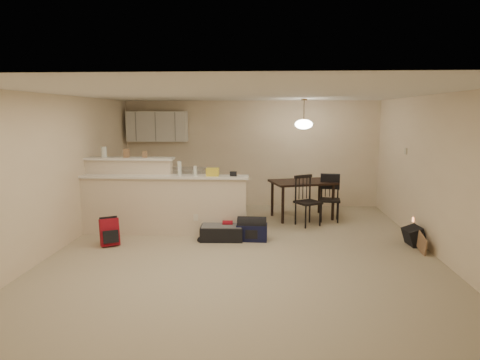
# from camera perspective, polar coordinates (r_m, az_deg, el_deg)

# --- Properties ---
(room) EXTENTS (7.00, 7.02, 2.50)m
(room) POSITION_cam_1_polar(r_m,az_deg,el_deg) (6.74, 0.51, 0.76)
(room) COLOR #BBAD90
(room) RESTS_ON ground
(breakfast_bar) EXTENTS (3.08, 0.58, 1.39)m
(breakfast_bar) POSITION_cam_1_polar(r_m,az_deg,el_deg) (8.08, -11.72, -2.69)
(breakfast_bar) COLOR beige
(breakfast_bar) RESTS_ON ground
(upper_cabinets) EXTENTS (1.40, 0.34, 0.70)m
(upper_cabinets) POSITION_cam_1_polar(r_m,az_deg,el_deg) (10.30, -10.98, 7.03)
(upper_cabinets) COLOR white
(upper_cabinets) RESTS_ON room
(kitchen_counter) EXTENTS (1.80, 0.60, 0.90)m
(kitchen_counter) POSITION_cam_1_polar(r_m,az_deg,el_deg) (10.27, -9.83, -1.08)
(kitchen_counter) COLOR white
(kitchen_counter) RESTS_ON ground
(thermostat) EXTENTS (0.02, 0.12, 0.12)m
(thermostat) POSITION_cam_1_polar(r_m,az_deg,el_deg) (8.66, 21.22, 3.63)
(thermostat) COLOR beige
(thermostat) RESTS_ON room
(jar) EXTENTS (0.10, 0.10, 0.20)m
(jar) POSITION_cam_1_polar(r_m,az_deg,el_deg) (8.37, -17.68, 3.58)
(jar) COLOR silver
(jar) RESTS_ON breakfast_bar
(cereal_box) EXTENTS (0.10, 0.07, 0.16)m
(cereal_box) POSITION_cam_1_polar(r_m,az_deg,el_deg) (8.23, -14.92, 3.47)
(cereal_box) COLOR #966E4D
(cereal_box) RESTS_ON breakfast_bar
(small_box) EXTENTS (0.08, 0.06, 0.12)m
(small_box) POSITION_cam_1_polar(r_m,az_deg,el_deg) (8.13, -12.59, 3.36)
(small_box) COLOR #966E4D
(small_box) RESTS_ON breakfast_bar
(bottle_a) EXTENTS (0.07, 0.07, 0.26)m
(bottle_a) POSITION_cam_1_polar(r_m,az_deg,el_deg) (7.78, -8.08, 1.54)
(bottle_a) COLOR silver
(bottle_a) RESTS_ON breakfast_bar
(bottle_b) EXTENTS (0.06, 0.06, 0.18)m
(bottle_b) POSITION_cam_1_polar(r_m,az_deg,el_deg) (7.73, -6.01, 1.23)
(bottle_b) COLOR silver
(bottle_b) RESTS_ON breakfast_bar
(bag_lump) EXTENTS (0.22, 0.18, 0.14)m
(bag_lump) POSITION_cam_1_polar(r_m,az_deg,el_deg) (7.69, -3.67, 1.07)
(bag_lump) COLOR #966E4D
(bag_lump) RESTS_ON breakfast_bar
(pouch) EXTENTS (0.12, 0.10, 0.08)m
(pouch) POSITION_cam_1_polar(r_m,az_deg,el_deg) (7.66, -0.90, 0.83)
(pouch) COLOR #966E4D
(pouch) RESTS_ON breakfast_bar
(dining_table) EXTENTS (1.46, 1.18, 0.79)m
(dining_table) POSITION_cam_1_polar(r_m,az_deg,el_deg) (9.10, 8.31, -0.74)
(dining_table) COLOR black
(dining_table) RESTS_ON ground
(pendant_lamp) EXTENTS (0.36, 0.36, 0.62)m
(pendant_lamp) POSITION_cam_1_polar(r_m,az_deg,el_deg) (8.97, 8.49, 7.42)
(pendant_lamp) COLOR brown
(pendant_lamp) RESTS_ON room
(dining_chair_near) EXTENTS (0.59, 0.58, 0.99)m
(dining_chair_near) POSITION_cam_1_polar(r_m,az_deg,el_deg) (8.53, 9.06, -2.77)
(dining_chair_near) COLOR black
(dining_chair_near) RESTS_ON ground
(dining_chair_far) EXTENTS (0.45, 0.44, 0.94)m
(dining_chair_far) POSITION_cam_1_polar(r_m,az_deg,el_deg) (8.97, 11.88, -2.45)
(dining_chair_far) COLOR black
(dining_chair_far) RESTS_ON ground
(suitcase) EXTENTS (0.75, 0.50, 0.25)m
(suitcase) POSITION_cam_1_polar(r_m,az_deg,el_deg) (7.60, -2.43, -7.00)
(suitcase) COLOR black
(suitcase) RESTS_ON ground
(red_backpack) EXTENTS (0.36, 0.31, 0.45)m
(red_backpack) POSITION_cam_1_polar(r_m,az_deg,el_deg) (7.56, -17.01, -6.66)
(red_backpack) COLOR maroon
(red_backpack) RESTS_ON ground
(navy_duffel) EXTENTS (0.54, 0.30, 0.29)m
(navy_duffel) POSITION_cam_1_polar(r_m,az_deg,el_deg) (7.54, 1.59, -6.97)
(navy_duffel) COLOR #111436
(navy_duffel) RESTS_ON ground
(black_daypack) EXTENTS (0.28, 0.37, 0.31)m
(black_daypack) POSITION_cam_1_polar(r_m,az_deg,el_deg) (7.82, 22.18, -6.97)
(black_daypack) COLOR black
(black_daypack) RESTS_ON ground
(cardboard_sheet) EXTENTS (0.02, 0.38, 0.29)m
(cardboard_sheet) POSITION_cam_1_polar(r_m,az_deg,el_deg) (7.45, 23.10, -7.86)
(cardboard_sheet) COLOR #966E4D
(cardboard_sheet) RESTS_ON ground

